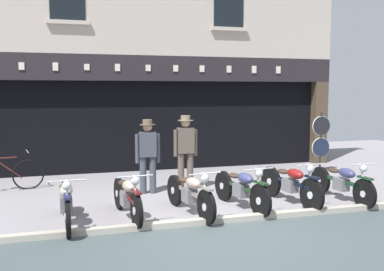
% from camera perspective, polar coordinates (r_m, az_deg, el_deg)
% --- Properties ---
extents(ground, '(22.80, 22.00, 0.18)m').
position_cam_1_polar(ground, '(6.74, 6.88, -14.49)').
color(ground, gray).
extents(shop_facade, '(11.10, 4.42, 6.48)m').
position_cam_1_polar(shop_facade, '(14.03, -5.77, 3.64)').
color(shop_facade, black).
rests_on(shop_facade, ground).
extents(motorcycle_far_left, '(0.62, 1.98, 0.92)m').
position_cam_1_polar(motorcycle_far_left, '(7.73, -16.55, -8.43)').
color(motorcycle_far_left, black).
rests_on(motorcycle_far_left, ground).
extents(motorcycle_left, '(0.62, 1.92, 0.90)m').
position_cam_1_polar(motorcycle_left, '(7.88, -8.68, -8.04)').
color(motorcycle_left, black).
rests_on(motorcycle_left, ground).
extents(motorcycle_center_left, '(0.62, 1.99, 0.90)m').
position_cam_1_polar(motorcycle_center_left, '(8.03, -0.27, -7.69)').
color(motorcycle_center_left, black).
rests_on(motorcycle_center_left, ground).
extents(motorcycle_center, '(0.62, 1.98, 0.91)m').
position_cam_1_polar(motorcycle_center, '(8.47, 6.64, -6.98)').
color(motorcycle_center, black).
rests_on(motorcycle_center, ground).
extents(motorcycle_center_right, '(0.62, 2.00, 0.93)m').
position_cam_1_polar(motorcycle_center_right, '(9.01, 13.10, -6.25)').
color(motorcycle_center_right, black).
rests_on(motorcycle_center_right, ground).
extents(motorcycle_right, '(0.62, 2.00, 0.89)m').
position_cam_1_polar(motorcycle_right, '(9.55, 19.49, -5.86)').
color(motorcycle_right, black).
rests_on(motorcycle_right, ground).
extents(salesman_left, '(0.56, 0.35, 1.68)m').
position_cam_1_polar(salesman_left, '(9.61, -5.96, -2.30)').
color(salesman_left, '#3D424C').
rests_on(salesman_left, ground).
extents(shopkeeper_center, '(0.56, 0.36, 1.75)m').
position_cam_1_polar(shopkeeper_center, '(9.85, -0.87, -1.79)').
color(shopkeeper_center, brown).
rests_on(shopkeeper_center, ground).
extents(tyre_sign_pole, '(0.56, 0.06, 1.71)m').
position_cam_1_polar(tyre_sign_pole, '(12.60, 16.92, -0.24)').
color(tyre_sign_pole, '#232328').
rests_on(tyre_sign_pole, ground).
extents(advert_board_near, '(0.78, 0.03, 1.11)m').
position_cam_1_polar(advert_board_near, '(12.23, -12.23, 3.31)').
color(advert_board_near, silver).
extents(advert_board_far, '(0.82, 0.03, 0.99)m').
position_cam_1_polar(advert_board_far, '(12.22, -16.89, 2.66)').
color(advert_board_far, silver).
extents(leaning_bicycle, '(1.75, 0.53, 0.95)m').
position_cam_1_polar(leaning_bicycle, '(10.75, -23.99, -4.89)').
color(leaning_bicycle, black).
rests_on(leaning_bicycle, ground).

